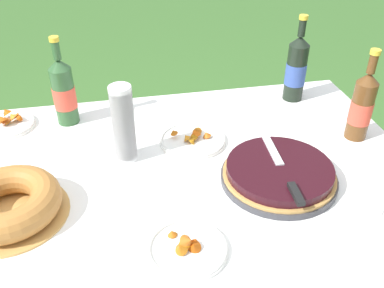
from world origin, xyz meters
The scene contains 12 objects.
garden_table centered at (0.00, 0.00, 0.63)m, with size 1.71×1.17×0.69m.
tablecloth centered at (0.00, 0.00, 0.68)m, with size 1.72×1.18×0.10m.
berry_tart centered at (0.37, -0.05, 0.72)m, with size 0.36×0.36×0.06m.
serving_knife centered at (0.37, -0.08, 0.76)m, with size 0.05×0.38×0.01m.
bundt_cake centered at (-0.42, -0.05, 0.74)m, with size 0.32×0.32×0.09m.
cup_stack centered at (-0.08, 0.16, 0.83)m, with size 0.07×0.07×0.27m.
cider_bottle_green centered at (-0.28, 0.45, 0.82)m, with size 0.08×0.08×0.33m.
cider_bottle_amber centered at (0.73, 0.14, 0.82)m, with size 0.08×0.08×0.33m.
juice_bottle_red centered at (0.62, 0.46, 0.83)m, with size 0.08×0.08×0.35m.
snack_plate_left centered at (-0.51, 0.46, 0.71)m, with size 0.20×0.20×0.06m.
snack_plate_right centered at (0.04, -0.27, 0.70)m, with size 0.21×0.21×0.06m.
snack_plate_far centered at (0.15, 0.22, 0.70)m, with size 0.23×0.23×0.05m.
Camera 1 is at (-0.10, -1.02, 1.53)m, focal length 40.00 mm.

